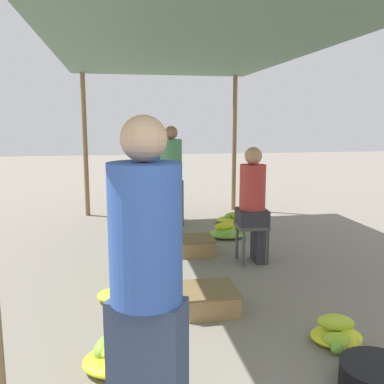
% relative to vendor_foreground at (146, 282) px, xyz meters
% --- Properties ---
extents(canopy_post_back_left, '(0.08, 0.08, 2.45)m').
position_rel_vendor_foreground_xyz_m(canopy_post_back_left, '(-0.62, 5.60, 0.36)').
color(canopy_post_back_left, olive).
rests_on(canopy_post_back_left, ground).
extents(canopy_post_back_right, '(0.08, 0.08, 2.45)m').
position_rel_vendor_foreground_xyz_m(canopy_post_back_right, '(2.04, 5.60, 0.36)').
color(canopy_post_back_right, olive).
rests_on(canopy_post_back_right, ground).
extents(canopy_tarp, '(3.06, 6.37, 0.04)m').
position_rel_vendor_foreground_xyz_m(canopy_tarp, '(0.71, 2.62, 1.60)').
color(canopy_tarp, '#567A60').
rests_on(canopy_tarp, canopy_post_front_left).
extents(vendor_foreground, '(0.48, 0.48, 1.67)m').
position_rel_vendor_foreground_xyz_m(vendor_foreground, '(0.00, 0.00, 0.00)').
color(vendor_foreground, '#384766').
rests_on(vendor_foreground, ground).
extents(stool, '(0.34, 0.34, 0.45)m').
position_rel_vendor_foreground_xyz_m(stool, '(1.42, 2.67, -0.51)').
color(stool, '#4C4C4C').
rests_on(stool, ground).
extents(vendor_seated, '(0.36, 0.36, 1.35)m').
position_rel_vendor_foreground_xyz_m(vendor_seated, '(1.44, 2.67, -0.16)').
color(vendor_seated, '#2D2D33').
rests_on(vendor_seated, ground).
extents(basin_black, '(0.47, 0.47, 0.17)m').
position_rel_vendor_foreground_xyz_m(basin_black, '(1.42, 0.17, -0.78)').
color(basin_black, black).
rests_on(basin_black, ground).
extents(banana_pile_left_0, '(0.48, 0.52, 0.29)m').
position_rel_vendor_foreground_xyz_m(banana_pile_left_0, '(-0.15, 0.77, -0.78)').
color(banana_pile_left_0, '#B5CD2C').
rests_on(banana_pile_left_0, ground).
extents(banana_pile_left_1, '(0.46, 0.35, 0.23)m').
position_rel_vendor_foreground_xyz_m(banana_pile_left_1, '(-0.09, 1.83, -0.78)').
color(banana_pile_left_1, '#83B935').
rests_on(banana_pile_left_1, ground).
extents(banana_pile_right_0, '(0.39, 0.45, 0.23)m').
position_rel_vendor_foreground_xyz_m(banana_pile_right_0, '(1.46, 0.70, -0.79)').
color(banana_pile_right_0, '#76B337').
rests_on(banana_pile_right_0, ground).
extents(banana_pile_right_1, '(0.54, 0.56, 0.19)m').
position_rel_vendor_foreground_xyz_m(banana_pile_right_1, '(1.79, 4.63, -0.80)').
color(banana_pile_right_1, '#95C031').
rests_on(banana_pile_right_1, ground).
extents(banana_pile_right_2, '(0.55, 0.54, 0.19)m').
position_rel_vendor_foreground_xyz_m(banana_pile_right_2, '(1.46, 3.78, -0.80)').
color(banana_pile_right_2, '#74B337').
rests_on(banana_pile_right_2, ground).
extents(crate_near, '(0.48, 0.48, 0.20)m').
position_rel_vendor_foreground_xyz_m(crate_near, '(0.65, 1.48, -0.77)').
color(crate_near, '#9E7A4C').
rests_on(crate_near, ground).
extents(crate_mid, '(0.46, 0.46, 0.20)m').
position_rel_vendor_foreground_xyz_m(crate_mid, '(0.84, 3.12, -0.77)').
color(crate_mid, '#9E7A4C').
rests_on(crate_mid, ground).
extents(shopper_walking_mid, '(0.36, 0.35, 1.57)m').
position_rel_vendor_foreground_xyz_m(shopper_walking_mid, '(0.74, 4.59, -0.05)').
color(shopper_walking_mid, '#4C4238').
rests_on(shopper_walking_mid, ground).
extents(shopper_walking_far, '(0.47, 0.47, 1.71)m').
position_rel_vendor_foreground_xyz_m(shopper_walking_far, '(0.46, 5.05, 0.02)').
color(shopper_walking_far, '#384766').
rests_on(shopper_walking_far, ground).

